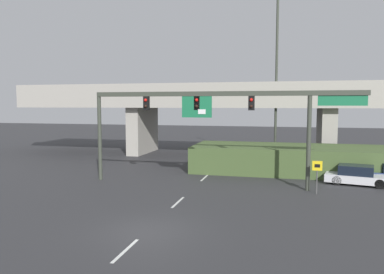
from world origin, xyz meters
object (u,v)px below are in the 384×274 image
object	(u,v)px
speed_limit_sign	(317,172)
parked_sedan_near_right	(357,176)
highway_light_pole_near	(276,72)
signal_gantry	(215,109)

from	to	relation	value
speed_limit_sign	parked_sedan_near_right	bearing A→B (deg)	50.36
highway_light_pole_near	parked_sedan_near_right	world-z (taller)	highway_light_pole_near
highway_light_pole_near	parked_sedan_near_right	xyz separation A→B (m)	(5.86, -9.19, -8.01)
signal_gantry	speed_limit_sign	size ratio (longest dim) A/B	8.60
speed_limit_sign	parked_sedan_near_right	distance (m)	4.76
signal_gantry	highway_light_pole_near	size ratio (longest dim) A/B	1.12
signal_gantry	speed_limit_sign	xyz separation A→B (m)	(6.63, -0.87, -3.91)
signal_gantry	parked_sedan_near_right	size ratio (longest dim) A/B	4.00
signal_gantry	highway_light_pole_near	world-z (taller)	highway_light_pole_near
highway_light_pole_near	parked_sedan_near_right	size ratio (longest dim) A/B	3.59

